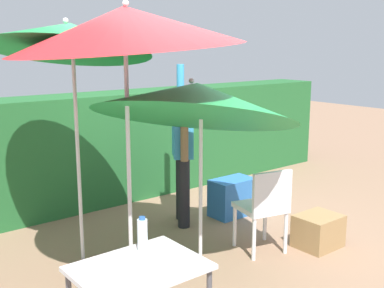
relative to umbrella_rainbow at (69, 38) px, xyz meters
name	(u,v)px	position (x,y,z in m)	size (l,w,h in m)	color
ground_plane	(210,253)	(1.10, -0.73, -2.16)	(24.00, 24.00, 0.00)	#937056
hedge_row	(103,148)	(1.10, 1.51, -1.43)	(8.00, 0.70, 1.47)	#23602D
umbrella_rainbow	(69,38)	(0.00, 0.00, 0.00)	(1.59, 1.55, 2.52)	silver
umbrella_orange	(196,101)	(0.85, -0.79, -0.57)	(2.00, 1.94, 2.12)	silver
umbrella_yellow	(126,28)	(0.10, -0.83, 0.07)	(1.92, 1.90, 2.48)	silver
person_vendor	(183,147)	(1.41, 0.14, -1.23)	(0.38, 0.51, 1.88)	black
chair_plastic	(264,205)	(1.54, -1.05, -1.65)	(0.53, 0.53, 0.89)	silver
cooler_box	(232,197)	(2.06, -0.04, -1.93)	(0.55, 0.33, 0.47)	#2D6BB7
crate_cardboard	(318,231)	(2.10, -1.31, -1.99)	(0.46, 0.38, 0.35)	#9E7A4C
folding_table	(139,279)	(-0.44, -1.82, -1.51)	(0.80, 0.60, 0.74)	#4C4C51
bottle_water	(142,235)	(-0.30, -1.64, -1.31)	(0.07, 0.07, 0.24)	silver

